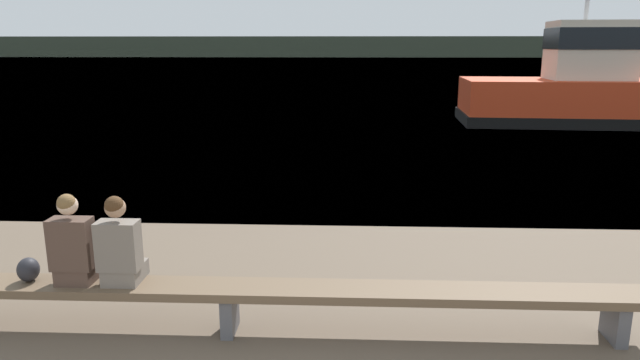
{
  "coord_description": "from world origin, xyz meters",
  "views": [
    {
      "loc": [
        0.56,
        -1.63,
        2.77
      ],
      "look_at": [
        0.2,
        6.47,
        0.84
      ],
      "focal_mm": 32.0,
      "sensor_mm": 36.0,
      "label": 1
    }
  ],
  "objects_px": {
    "person_right": "(120,247)",
    "tugboat_red": "(577,92)",
    "bench_main": "(229,293)",
    "person_left": "(73,246)",
    "shopping_bag": "(28,270)"
  },
  "relations": [
    {
      "from": "tugboat_red",
      "to": "bench_main",
      "type": "bearing_deg",
      "value": 152.87
    },
    {
      "from": "person_right",
      "to": "bench_main",
      "type": "bearing_deg",
      "value": -0.53
    },
    {
      "from": "bench_main",
      "to": "tugboat_red",
      "type": "xyz_separation_m",
      "value": [
        9.31,
        15.6,
        0.71
      ]
    },
    {
      "from": "bench_main",
      "to": "person_right",
      "type": "bearing_deg",
      "value": 179.47
    },
    {
      "from": "bench_main",
      "to": "person_right",
      "type": "distance_m",
      "value": 1.14
    },
    {
      "from": "tugboat_red",
      "to": "shopping_bag",
      "type": "bearing_deg",
      "value": 147.71
    },
    {
      "from": "bench_main",
      "to": "person_right",
      "type": "relative_size",
      "value": 8.95
    },
    {
      "from": "bench_main",
      "to": "person_left",
      "type": "xyz_separation_m",
      "value": [
        -1.51,
        0.01,
        0.46
      ]
    },
    {
      "from": "person_left",
      "to": "shopping_bag",
      "type": "relative_size",
      "value": 3.81
    },
    {
      "from": "person_right",
      "to": "tugboat_red",
      "type": "xyz_separation_m",
      "value": [
        10.36,
        15.59,
        0.26
      ]
    },
    {
      "from": "bench_main",
      "to": "person_left",
      "type": "relative_size",
      "value": 8.8
    },
    {
      "from": "bench_main",
      "to": "tugboat_red",
      "type": "relative_size",
      "value": 1.0
    },
    {
      "from": "shopping_bag",
      "to": "bench_main",
      "type": "bearing_deg",
      "value": -0.79
    },
    {
      "from": "bench_main",
      "to": "person_left",
      "type": "bearing_deg",
      "value": 179.64
    },
    {
      "from": "person_right",
      "to": "tugboat_red",
      "type": "height_order",
      "value": "tugboat_red"
    }
  ]
}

